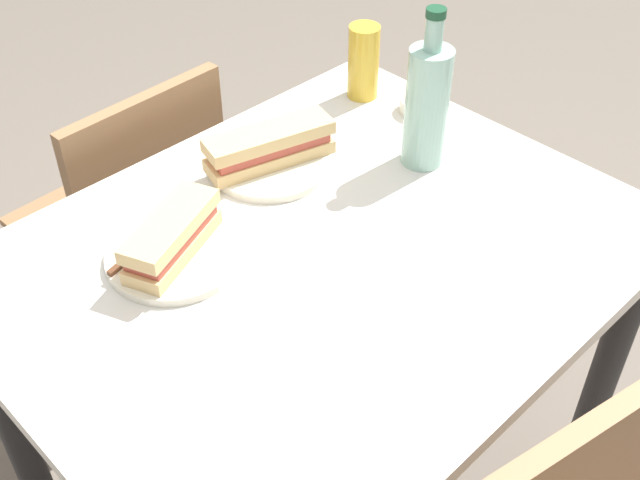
% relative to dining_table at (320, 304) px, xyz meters
% --- Properties ---
extents(dining_table, '(1.05, 0.83, 0.78)m').
position_rel_dining_table_xyz_m(dining_table, '(0.00, 0.00, 0.00)').
color(dining_table, silver).
rests_on(dining_table, ground).
extents(chair_far, '(0.41, 0.41, 0.84)m').
position_rel_dining_table_xyz_m(chair_far, '(0.00, 0.61, -0.17)').
color(chair_far, '#936B47').
rests_on(chair_far, ground).
extents(plate_near, '(0.22, 0.22, 0.01)m').
position_rel_dining_table_xyz_m(plate_near, '(0.09, 0.23, 0.14)').
color(plate_near, silver).
rests_on(plate_near, dining_table).
extents(baguette_sandwich_near, '(0.25, 0.13, 0.07)m').
position_rel_dining_table_xyz_m(baguette_sandwich_near, '(0.09, 0.23, 0.18)').
color(baguette_sandwich_near, '#DBB77A').
rests_on(baguette_sandwich_near, plate_near).
extents(knife_near, '(0.17, 0.08, 0.01)m').
position_rel_dining_table_xyz_m(knife_near, '(0.10, 0.28, 0.15)').
color(knife_near, silver).
rests_on(knife_near, plate_near).
extents(plate_far, '(0.22, 0.22, 0.01)m').
position_rel_dining_table_xyz_m(plate_far, '(-0.18, 0.15, 0.14)').
color(plate_far, silver).
rests_on(plate_far, dining_table).
extents(baguette_sandwich_far, '(0.21, 0.14, 0.07)m').
position_rel_dining_table_xyz_m(baguette_sandwich_far, '(-0.18, 0.15, 0.18)').
color(baguette_sandwich_far, '#DBB77A').
rests_on(baguette_sandwich_far, plate_far).
extents(knife_far, '(0.18, 0.06, 0.01)m').
position_rel_dining_table_xyz_m(knife_far, '(-0.21, 0.19, 0.15)').
color(knife_far, silver).
rests_on(knife_far, plate_far).
extents(water_bottle, '(0.08, 0.08, 0.30)m').
position_rel_dining_table_xyz_m(water_bottle, '(0.31, 0.05, 0.25)').
color(water_bottle, '#99C6B7').
rests_on(water_bottle, dining_table).
extents(beer_glass, '(0.06, 0.06, 0.16)m').
position_rel_dining_table_xyz_m(beer_glass, '(0.41, 0.29, 0.21)').
color(beer_glass, gold).
rests_on(beer_glass, dining_table).
extents(olive_bowl, '(0.08, 0.08, 0.03)m').
position_rel_dining_table_xyz_m(olive_bowl, '(0.45, 0.16, 0.14)').
color(olive_bowl, silver).
rests_on(olive_bowl, dining_table).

